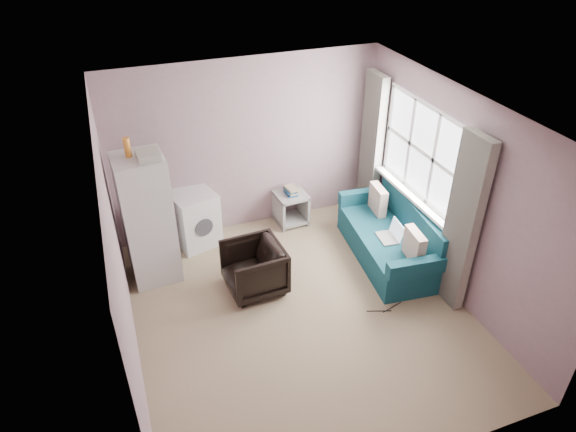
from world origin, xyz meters
The scene contains 8 objects.
room centered at (0.02, 0.01, 1.25)m, with size 3.84×4.24×2.54m.
armchair centered at (-0.39, 0.61, 0.35)m, with size 0.69×0.64×0.71m, color black.
fridge centered at (-1.52, 1.33, 0.86)m, with size 0.63×0.62×1.94m.
washing_machine centered at (-0.87, 1.87, 0.42)m, with size 0.69×0.69×0.80m.
side_table centered at (0.57, 1.89, 0.28)m, with size 0.47×0.47×0.60m.
sofa centered at (1.56, 0.60, 0.30)m, with size 1.01×1.92×0.82m.
window_dressing centered at (1.78, 0.70, 1.11)m, with size 0.17×2.62×2.18m.
floor_cables centered at (0.97, -0.31, 0.01)m, with size 0.47×0.11×0.01m.
Camera 1 is at (-1.72, -4.21, 4.30)m, focal length 32.00 mm.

